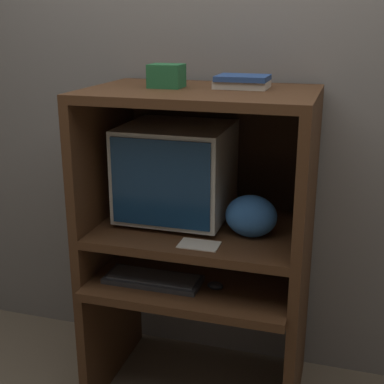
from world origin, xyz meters
TOP-DOWN VIEW (x-y plane):
  - wall_back at (0.00, 0.68)m, footprint 6.00×0.06m
  - desk_base at (0.00, 0.26)m, footprint 0.90×0.66m
  - desk_monitor_shelf at (0.00, 0.31)m, footprint 0.90×0.62m
  - hutch_upper at (0.00, 0.34)m, footprint 0.90×0.62m
  - crt_monitor at (-0.12, 0.36)m, footprint 0.44×0.42m
  - keyboard at (-0.15, 0.13)m, footprint 0.40×0.16m
  - mouse at (0.11, 0.15)m, footprint 0.06×0.04m
  - snack_bag at (0.23, 0.25)m, footprint 0.21×0.15m
  - book_stack at (0.15, 0.39)m, footprint 0.21×0.17m
  - paper_card at (0.05, 0.10)m, footprint 0.15×0.10m
  - storage_box at (-0.14, 0.32)m, footprint 0.13×0.11m

SIDE VIEW (x-z plane):
  - desk_base at x=0.00m, z-range 0.08..0.69m
  - keyboard at x=-0.15m, z-range 0.61..0.64m
  - mouse at x=0.11m, z-range 0.61..0.64m
  - desk_monitor_shelf at x=0.00m, z-range 0.67..0.87m
  - paper_card at x=0.05m, z-range 0.81..0.82m
  - snack_bag at x=0.23m, z-range 0.81..0.98m
  - crt_monitor at x=-0.12m, z-range 0.82..1.23m
  - hutch_upper at x=0.00m, z-range 0.91..1.47m
  - wall_back at x=0.00m, z-range 0.00..2.60m
  - book_stack at x=0.15m, z-range 1.38..1.43m
  - storage_box at x=-0.14m, z-range 1.38..1.47m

